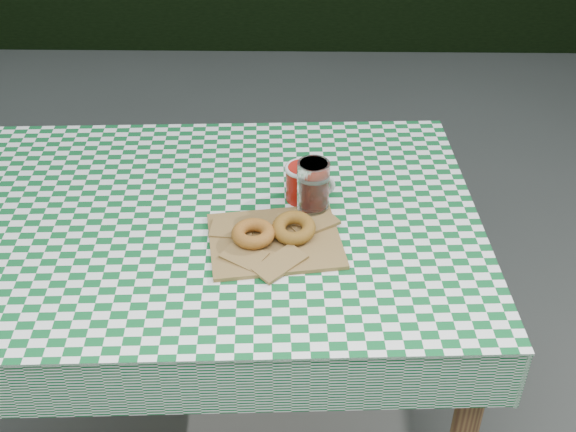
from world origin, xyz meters
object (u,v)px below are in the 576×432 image
object	(u,v)px
paper_bag	(275,240)
coffee_mug	(303,183)
table	(205,333)
drinking_glass	(313,188)

from	to	relation	value
paper_bag	coffee_mug	world-z (taller)	coffee_mug
paper_bag	table	bearing A→B (deg)	154.49
paper_bag	drinking_glass	size ratio (longest dim) A/B	2.14
coffee_mug	drinking_glass	bearing A→B (deg)	-58.83
table	paper_bag	xyz separation A→B (m)	(0.19, -0.09, 0.39)
paper_bag	drinking_glass	distance (m)	0.16
paper_bag	drinking_glass	bearing A→B (deg)	54.14
table	drinking_glass	world-z (taller)	drinking_glass
drinking_glass	coffee_mug	bearing A→B (deg)	113.37
coffee_mug	drinking_glass	size ratio (longest dim) A/B	1.19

